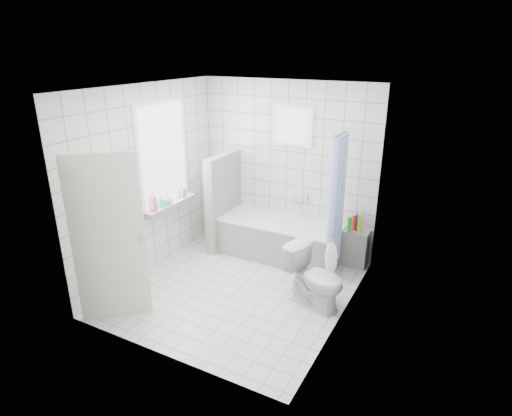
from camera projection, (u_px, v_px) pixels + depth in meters
The scene contains 19 objects.
ground at pixel (238, 288), 5.72m from camera, with size 3.00×3.00×0.00m, color white.
ceiling at pixel (235, 88), 4.79m from camera, with size 3.00×3.00×0.00m, color white.
wall_back at pixel (287, 168), 6.49m from camera, with size 2.80×0.02×2.60m, color white.
wall_front at pixel (156, 244), 4.02m from camera, with size 2.80×0.02×2.60m, color white.
wall_left at pixel (149, 181), 5.87m from camera, with size 0.02×3.00×2.60m, color white.
wall_right at pixel (348, 217), 4.64m from camera, with size 0.02×3.00×2.60m, color white.
window_left at pixel (164, 155), 5.99m from camera, with size 0.01×0.90×1.40m, color white.
window_back at pixel (293, 126), 6.18m from camera, with size 0.50×0.01×0.50m, color white.
window_sill at pixel (170, 205), 6.23m from camera, with size 0.18×1.02×0.08m, color white.
door at pixel (109, 240), 4.78m from camera, with size 0.04×0.80×2.00m, color silver.
bathtub at pixel (281, 239), 6.50m from camera, with size 1.82×0.77×0.58m.
partition_wall at pixel (224, 201), 6.72m from camera, with size 0.15×0.85×1.50m, color white.
tiled_ledge at pixel (354, 248), 6.25m from camera, with size 0.40×0.24×0.55m, color white.
toilet at pixel (316, 277), 5.23m from camera, with size 0.43×0.75×0.77m, color white.
curtain_rod at pixel (343, 132), 5.50m from camera, with size 0.02×0.02×0.80m, color silver.
shower_curtain at pixel (335, 201), 5.71m from camera, with size 0.14×0.48×1.78m, color #4D6AE4, non-canonical shape.
tub_faucet at pixel (297, 199), 6.53m from camera, with size 0.18×0.06×0.06m, color silver.
sill_bottles at pixel (164, 198), 6.07m from camera, with size 0.18×0.76×0.29m.
ledge_bottles at pixel (356, 223), 6.08m from camera, with size 0.20×0.17×0.28m.
Camera 1 is at (2.54, -4.27, 3.04)m, focal length 30.00 mm.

